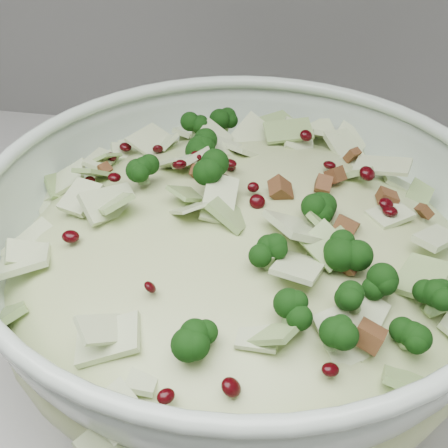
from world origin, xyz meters
name	(u,v)px	position (x,y,z in m)	size (l,w,h in m)	color
mixing_bowl	(242,269)	(0.00, 1.60, 0.98)	(0.48, 0.48, 0.16)	silver
salad	(242,244)	(0.00, 1.60, 1.01)	(0.39, 0.39, 0.16)	#C5CE8C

